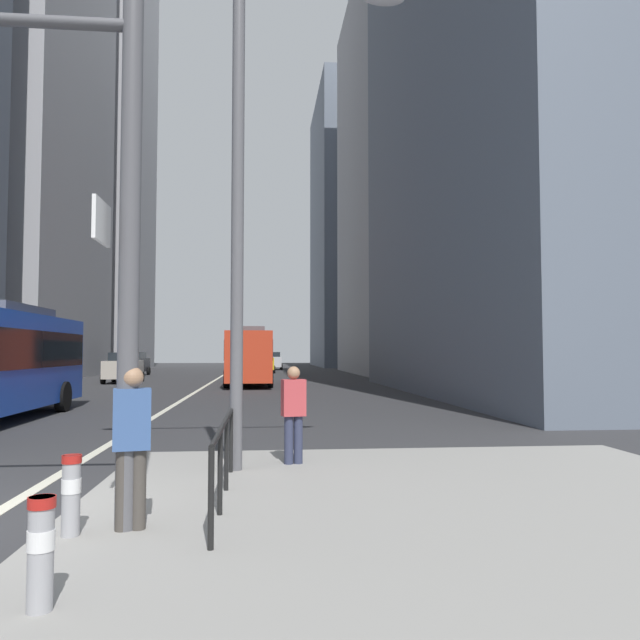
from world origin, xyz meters
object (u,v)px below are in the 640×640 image
car_oncoming_mid (124,367)px  pedestrian_walking (294,410)px  city_bus_red_receding (249,354)px  car_receding_far (264,362)px  street_lamp_post (238,148)px  bollard_left (41,547)px  pedestrian_waiting (132,439)px  bollard_right (71,491)px  car_receding_near (273,361)px  car_oncoming_far (134,364)px

car_oncoming_mid → pedestrian_walking: (9.39, -30.01, 0.05)m
city_bus_red_receding → car_receding_far: (1.01, 20.20, -0.85)m
car_receding_far → street_lamp_post: size_ratio=0.57×
street_lamp_post → bollard_left: street_lamp_post is taller
pedestrian_waiting → street_lamp_post: bearing=73.0°
street_lamp_post → pedestrian_waiting: size_ratio=4.72×
car_oncoming_mid → street_lamp_post: 31.90m
car_receding_far → bollard_left: 53.01m
street_lamp_post → bollard_right: bearing=-114.7°
car_receding_near → pedestrian_walking: car_receding_near is taller
car_oncoming_mid → car_oncoming_far: bearing=98.6°
pedestrian_waiting → car_receding_far: bearing=88.3°
car_receding_far → bollard_right: (-2.11, -51.16, -0.39)m
bollard_right → car_receding_near: bearing=87.1°
bollard_left → pedestrian_waiting: (0.22, 1.98, 0.49)m
city_bus_red_receding → street_lamp_post: (0.42, -27.66, 3.45)m
car_oncoming_mid → car_oncoming_far: same height
city_bus_red_receding → car_receding_far: 20.25m
city_bus_red_receding → bollard_right: (-1.10, -30.95, -1.24)m
car_oncoming_far → bollard_right: (8.76, -45.63, -0.39)m
car_receding_far → street_lamp_post: 48.06m
car_receding_near → bollard_right: (-3.10, -61.09, -0.39)m
car_oncoming_mid → car_receding_near: (10.05, 27.35, -0.00)m
car_receding_near → bollard_left: (-2.76, -62.92, -0.39)m
car_oncoming_mid → street_lamp_post: street_lamp_post is taller
city_bus_red_receding → car_oncoming_far: bearing=123.9°
car_receding_near → bollard_right: bearing=-92.9°
car_receding_far → bollard_left: bearing=-91.9°
car_oncoming_mid → car_oncoming_far: size_ratio=1.03×
car_receding_near → pedestrian_waiting: car_receding_near is taller
car_oncoming_far → bollard_left: bearing=-79.1°
car_oncoming_far → street_lamp_post: size_ratio=0.55×
car_receding_near → car_receding_far: (-0.99, -9.94, 0.00)m
city_bus_red_receding → car_receding_near: city_bus_red_receding is taller
city_bus_red_receding → pedestrian_walking: city_bus_red_receding is taller
bollard_left → bollard_right: bearing=100.6°
car_receding_far → car_oncoming_far: (-10.86, -5.52, -0.00)m
car_oncoming_far → bollard_left: (9.10, -47.45, -0.39)m
bollard_right → pedestrian_walking: (2.44, 3.73, 0.44)m
street_lamp_post → bollard_right: 5.92m
car_oncoming_mid → car_receding_far: size_ratio=1.01×
car_oncoming_far → bollard_right: 46.47m
street_lamp_post → bollard_left: (-1.17, -5.11, -4.68)m
pedestrian_waiting → bollard_left: bearing=-96.3°
car_oncoming_far → bollard_right: car_oncoming_far is taller
pedestrian_walking → car_oncoming_far: bearing=105.0°
street_lamp_post → pedestrian_waiting: 5.32m
city_bus_red_receding → bollard_right: bearing=-92.0°
city_bus_red_receding → bollard_right: city_bus_red_receding is taller
car_oncoming_far → pedestrian_walking: car_oncoming_far is taller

